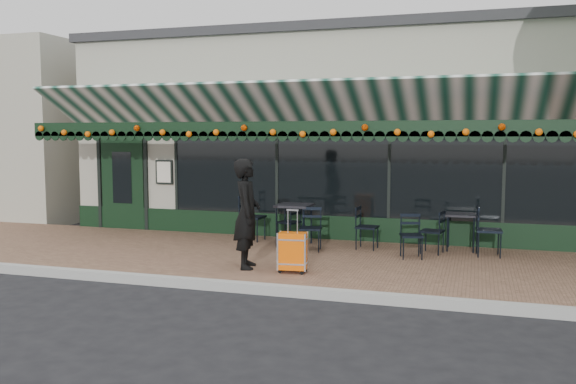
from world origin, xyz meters
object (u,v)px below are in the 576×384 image
(chair_b_left, at_px, (289,223))
(chair_solo, at_px, (252,218))
(chair_a_left, at_px, (432,232))
(woman, at_px, (247,214))
(chair_a_right, at_px, (489,231))
(chair_b_right, at_px, (367,228))
(chair_b_front, at_px, (311,229))
(cafe_table_b, at_px, (294,208))
(suitcase, at_px, (293,252))
(cafe_table_a, at_px, (461,217))
(chair_a_front, at_px, (411,236))

(chair_b_left, height_order, chair_solo, chair_solo)
(chair_a_left, height_order, chair_b_left, chair_a_left)
(woman, xyz_separation_m, chair_a_left, (2.84, 2.16, -0.50))
(chair_a_right, xyz_separation_m, chair_b_right, (-2.23, 0.04, -0.05))
(chair_b_front, bearing_deg, chair_b_left, 122.00)
(chair_solo, bearing_deg, chair_a_right, -89.43)
(chair_b_front, bearing_deg, cafe_table_b, 126.70)
(chair_solo, bearing_deg, chair_b_front, -112.74)
(chair_a_left, bearing_deg, chair_b_front, -68.05)
(suitcase, distance_m, cafe_table_a, 3.76)
(suitcase, distance_m, chair_a_right, 3.81)
(cafe_table_a, height_order, chair_a_left, chair_a_left)
(chair_a_right, relative_size, chair_b_front, 1.11)
(woman, relative_size, cafe_table_b, 2.20)
(chair_b_left, bearing_deg, cafe_table_a, 112.11)
(suitcase, distance_m, chair_a_left, 3.05)
(chair_a_left, bearing_deg, chair_a_front, -18.35)
(chair_solo, bearing_deg, cafe_table_a, -83.65)
(chair_a_left, relative_size, chair_solo, 0.85)
(chair_a_left, bearing_deg, chair_a_right, 103.91)
(woman, distance_m, suitcase, 1.01)
(chair_a_left, height_order, chair_a_right, chair_a_right)
(chair_a_right, bearing_deg, chair_a_left, 88.66)
(suitcase, xyz_separation_m, chair_b_right, (0.78, 2.37, 0.08))
(suitcase, bearing_deg, cafe_table_b, 99.89)
(cafe_table_b, bearing_deg, chair_a_front, -14.48)
(cafe_table_b, xyz_separation_m, chair_b_left, (-0.21, 0.33, -0.34))
(suitcase, relative_size, chair_a_front, 1.27)
(suitcase, height_order, chair_a_left, suitcase)
(cafe_table_a, xyz_separation_m, chair_a_front, (-0.82, -1.06, -0.23))
(suitcase, xyz_separation_m, chair_a_right, (3.01, 2.34, 0.12))
(suitcase, xyz_separation_m, chair_a_left, (2.01, 2.29, 0.07))
(chair_a_front, height_order, chair_b_left, same)
(woman, distance_m, chair_a_left, 3.60)
(chair_a_right, bearing_deg, cafe_table_b, 86.03)
(chair_solo, bearing_deg, cafe_table_b, -101.14)
(cafe_table_b, bearing_deg, suitcase, -73.83)
(chair_a_front, bearing_deg, suitcase, -149.43)
(chair_b_right, bearing_deg, suitcase, 165.97)
(cafe_table_a, bearing_deg, chair_b_front, -161.43)
(chair_a_front, relative_size, chair_b_left, 1.00)
(chair_a_right, height_order, chair_b_right, chair_a_right)
(chair_a_left, bearing_deg, chair_b_right, -82.49)
(chair_b_front, bearing_deg, chair_a_left, 2.12)
(woman, xyz_separation_m, chair_b_left, (-0.06, 2.53, -0.51))
(cafe_table_b, height_order, chair_b_left, cafe_table_b)
(suitcase, distance_m, chair_b_right, 2.50)
(cafe_table_a, relative_size, chair_b_right, 0.85)
(cafe_table_a, bearing_deg, suitcase, -132.04)
(chair_b_left, xyz_separation_m, chair_b_right, (1.67, -0.29, 0.02))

